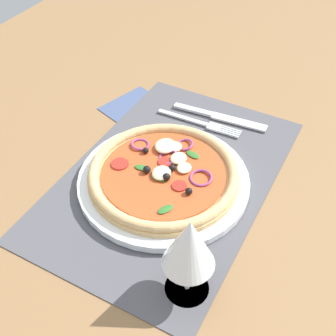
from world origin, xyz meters
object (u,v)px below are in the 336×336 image
knife (220,117)px  pizza (165,173)px  fork (203,124)px  wine_glass (189,246)px  plate (165,181)px  napkin (136,108)px

knife → pizza: bearing=-97.4°
pizza → knife: bearing=177.2°
fork → wine_glass: 38.67cm
plate → knife: 22.15cm
wine_glass → napkin: size_ratio=1.21×
pizza → knife: size_ratio=1.31×
pizza → knife: pizza is taller
pizza → napkin: 23.81cm
pizza → fork: 18.47cm
fork → knife: (-3.68, 2.20, 0.03)cm
pizza → knife: 22.12cm
pizza → napkin: (-17.05, -16.39, -2.69)cm
pizza → wine_glass: size_ratio=1.76×
fork → napkin: 15.33cm
fork → pizza: bearing=-88.5°
napkin → wine_glass: bearing=40.8°
plate → napkin: size_ratio=2.44×
pizza → napkin: size_ratio=2.14×
plate → napkin: 23.80cm
knife → plate: bearing=-97.3°
plate → knife: size_ratio=1.49×
pizza → fork: size_ratio=1.46×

